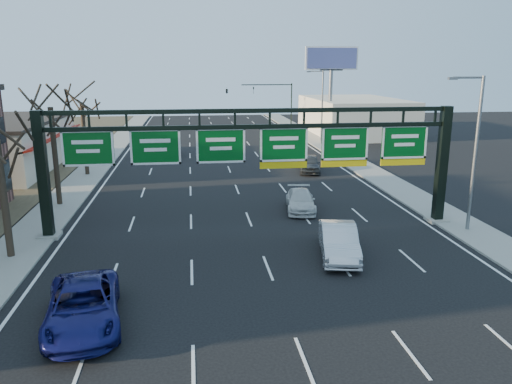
{
  "coord_description": "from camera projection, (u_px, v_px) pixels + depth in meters",
  "views": [
    {
      "loc": [
        -3.51,
        -20.28,
        9.51
      ],
      "look_at": [
        -0.26,
        4.43,
        3.2
      ],
      "focal_mm": 35.0,
      "sensor_mm": 36.0,
      "label": 1
    }
  ],
  "objects": [
    {
      "name": "ground",
      "position": [
        275.0,
        285.0,
        22.27
      ],
      "size": [
        160.0,
        160.0,
        0.0
      ],
      "primitive_type": "plane",
      "color": "black",
      "rests_on": "ground"
    },
    {
      "name": "sidewalk_left",
      "position": [
        75.0,
        188.0,
        39.86
      ],
      "size": [
        3.0,
        120.0,
        0.12
      ],
      "primitive_type": "cube",
      "color": "gray",
      "rests_on": "ground"
    },
    {
      "name": "sidewalk_right",
      "position": [
        382.0,
        179.0,
        43.09
      ],
      "size": [
        3.0,
        120.0,
        0.12
      ],
      "primitive_type": "cube",
      "color": "gray",
      "rests_on": "ground"
    },
    {
      "name": "lane_markings",
      "position": [
        235.0,
        184.0,
        41.49
      ],
      "size": [
        21.6,
        120.0,
        0.01
      ],
      "primitive_type": "cube",
      "color": "white",
      "rests_on": "ground"
    },
    {
      "name": "sign_gantry",
      "position": [
        255.0,
        153.0,
        28.84
      ],
      "size": [
        24.6,
        1.2,
        7.2
      ],
      "color": "black",
      "rests_on": "ground"
    },
    {
      "name": "building_right_distant",
      "position": [
        354.0,
        116.0,
        72.24
      ],
      "size": [
        12.0,
        20.0,
        5.0
      ],
      "primitive_type": "cube",
      "color": "beige",
      "rests_on": "ground"
    },
    {
      "name": "tree_mid",
      "position": [
        49.0,
        92.0,
        33.15
      ],
      "size": [
        3.6,
        3.6,
        9.24
      ],
      "color": "black",
      "rests_on": "sidewalk_left"
    },
    {
      "name": "tree_far",
      "position": [
        80.0,
        90.0,
        42.85
      ],
      "size": [
        3.6,
        3.6,
        8.86
      ],
      "color": "black",
      "rests_on": "sidewalk_left"
    },
    {
      "name": "streetlight_near",
      "position": [
        474.0,
        146.0,
        28.36
      ],
      "size": [
        2.15,
        0.22,
        9.0
      ],
      "color": "slate",
      "rests_on": "sidewalk_right"
    },
    {
      "name": "streetlight_far",
      "position": [
        321.0,
        103.0,
        61.05
      ],
      "size": [
        2.15,
        0.22,
        9.0
      ],
      "color": "slate",
      "rests_on": "sidewalk_right"
    },
    {
      "name": "billboard_right",
      "position": [
        331.0,
        70.0,
        65.18
      ],
      "size": [
        7.0,
        0.5,
        12.0
      ],
      "color": "slate",
      "rests_on": "ground"
    },
    {
      "name": "traffic_signal_mast",
      "position": [
        251.0,
        94.0,
        74.51
      ],
      "size": [
        10.16,
        0.54,
        7.0
      ],
      "color": "black",
      "rests_on": "ground"
    },
    {
      "name": "car_blue_suv",
      "position": [
        83.0,
        306.0,
        18.64
      ],
      "size": [
        3.43,
        6.03,
        1.59
      ],
      "primitive_type": "imported",
      "rotation": [
        0.0,
        0.0,
        0.15
      ],
      "color": "navy",
      "rests_on": "ground"
    },
    {
      "name": "car_silver_sedan",
      "position": [
        339.0,
        241.0,
        25.43
      ],
      "size": [
        2.68,
        5.29,
        1.66
      ],
      "primitive_type": "imported",
      "rotation": [
        0.0,
        0.0,
        -0.19
      ],
      "color": "silver",
      "rests_on": "ground"
    },
    {
      "name": "car_white_wagon",
      "position": [
        301.0,
        201.0,
        33.74
      ],
      "size": [
        2.53,
        4.81,
        1.33
      ],
      "primitive_type": "imported",
      "rotation": [
        0.0,
        0.0,
        -0.15
      ],
      "color": "silver",
      "rests_on": "ground"
    },
    {
      "name": "car_grey_far",
      "position": [
        310.0,
        163.0,
        46.02
      ],
      "size": [
        2.72,
        4.85,
        1.56
      ],
      "primitive_type": "imported",
      "rotation": [
        0.0,
        0.0,
        -0.2
      ],
      "color": "#383B3D",
      "rests_on": "ground"
    },
    {
      "name": "car_silver_distant",
      "position": [
        171.0,
        149.0,
        54.01
      ],
      "size": [
        1.79,
        4.69,
        1.53
      ],
      "primitive_type": "imported",
      "rotation": [
        0.0,
        0.0,
        -0.04
      ],
      "color": "silver",
      "rests_on": "ground"
    }
  ]
}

